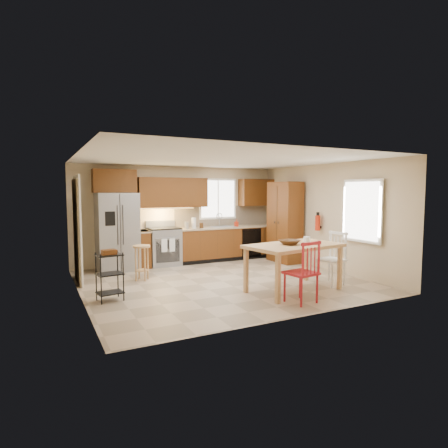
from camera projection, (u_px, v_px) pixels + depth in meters
floor at (223, 281)px, 7.73m from camera, size 5.50×5.50×0.00m
ceiling at (222, 159)px, 7.52m from camera, size 5.50×5.00×0.02m
wall_back at (180, 214)px, 9.85m from camera, size 5.50×0.02×2.50m
wall_front at (300, 233)px, 5.40m from camera, size 5.50×0.02×2.50m
wall_left at (79, 227)px, 6.39m from camera, size 0.02×5.00×2.50m
wall_right at (326, 217)px, 8.87m from camera, size 0.02×5.00×2.50m
refrigerator at (117, 232)px, 8.78m from camera, size 0.92×0.75×1.82m
range_stove at (164, 247)px, 9.39m from camera, size 0.76×0.63×0.92m
base_cabinet_narrow at (142, 249)px, 9.15m from camera, size 0.30×0.60×0.90m
base_cabinet_run at (229, 243)px, 10.23m from camera, size 2.92×0.60×0.90m
dishwasher at (252, 243)px, 10.23m from camera, size 0.60×0.02×0.78m
backsplash at (224, 216)px, 10.42m from camera, size 2.92×0.03×0.55m
upper_over_fridge at (114, 181)px, 8.85m from camera, size 1.00×0.35×0.55m
upper_left_block at (173, 193)px, 9.53m from camera, size 1.80×0.35×0.75m
upper_right_block at (256, 192)px, 10.66m from camera, size 1.00×0.35×0.75m
window_back at (218, 199)px, 10.29m from camera, size 1.12×0.04×1.12m
sink at (222, 228)px, 10.11m from camera, size 0.62×0.46×0.16m
undercab_glow at (162, 208)px, 9.40m from camera, size 1.60×0.30×0.01m
soap_bottle at (236, 223)px, 10.18m from camera, size 0.09×0.09×0.19m
paper_towel at (194, 223)px, 9.67m from camera, size 0.12×0.12×0.28m
canister_steel at (187, 225)px, 9.58m from camera, size 0.11×0.11×0.18m
canister_wood at (201, 225)px, 9.74m from camera, size 0.10×0.10×0.14m
pantry at (285, 222)px, 9.80m from camera, size 0.50×0.95×2.10m
fire_extinguisher at (318, 223)px, 8.96m from camera, size 0.12×0.12×0.36m
window_right at (362, 211)px, 7.80m from camera, size 0.04×1.02×1.32m
doorway at (77, 231)px, 7.59m from camera, size 0.04×0.95×2.10m
dining_table at (294, 268)px, 6.97m from camera, size 1.90×1.25×0.86m
chair_red at (301, 272)px, 6.22m from camera, size 0.55×0.55×1.04m
chair_white at (331, 259)px, 7.43m from camera, size 0.55×0.55×1.04m
table_bowl at (289, 245)px, 6.88m from camera, size 0.41×0.41×0.09m
table_jar at (307, 241)px, 7.20m from camera, size 0.17×0.17×0.17m
bar_stool at (142, 263)px, 7.81m from camera, size 0.46×0.46×0.73m
utility_cart at (110, 277)px, 6.34m from camera, size 0.46×0.38×0.83m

